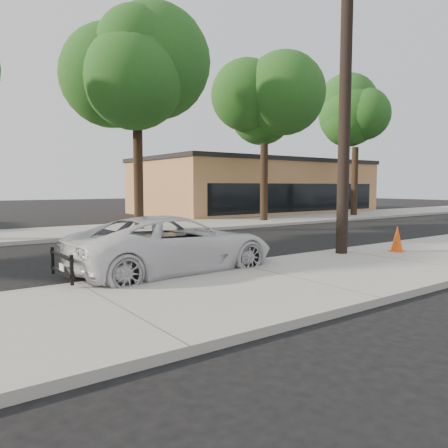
{
  "coord_description": "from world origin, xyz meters",
  "views": [
    {
      "loc": [
        -6.75,
        -11.01,
        2.14
      ],
      "look_at": [
        0.88,
        -0.51,
        1.0
      ],
      "focal_mm": 35.0,
      "sensor_mm": 36.0,
      "label": 1
    }
  ],
  "objects": [
    {
      "name": "ground",
      "position": [
        0.0,
        0.0,
        0.0
      ],
      "size": [
        120.0,
        120.0,
        0.0
      ],
      "primitive_type": "plane",
      "color": "black",
      "rests_on": "ground"
    },
    {
      "name": "near_sidewalk",
      "position": [
        0.0,
        -4.3,
        0.07
      ],
      "size": [
        90.0,
        4.4,
        0.15
      ],
      "primitive_type": "cube",
      "color": "gray",
      "rests_on": "ground"
    },
    {
      "name": "far_sidewalk",
      "position": [
        0.0,
        8.5,
        0.07
      ],
      "size": [
        90.0,
        5.0,
        0.15
      ],
      "primitive_type": "cube",
      "color": "gray",
      "rests_on": "ground"
    },
    {
      "name": "curb_near",
      "position": [
        0.0,
        -2.1,
        0.07
      ],
      "size": [
        90.0,
        0.12,
        0.16
      ],
      "primitive_type": "cube",
      "color": "#9E9B93",
      "rests_on": "ground"
    },
    {
      "name": "building_main",
      "position": [
        16.0,
        16.0,
        2.0
      ],
      "size": [
        18.0,
        10.0,
        4.0
      ],
      "primitive_type": "cube",
      "color": "#A77145",
      "rests_on": "ground"
    },
    {
      "name": "utility_pole",
      "position": [
        3.6,
        -2.7,
        4.7
      ],
      "size": [
        1.4,
        0.34,
        9.0
      ],
      "color": "black",
      "rests_on": "near_sidewalk"
    },
    {
      "name": "tree_c",
      "position": [
        2.22,
        7.64,
        6.91
      ],
      "size": [
        4.96,
        4.8,
        9.55
      ],
      "color": "black",
      "rests_on": "far_sidewalk"
    },
    {
      "name": "tree_d",
      "position": [
        10.2,
        7.95,
        6.37
      ],
      "size": [
        4.5,
        4.35,
        8.75
      ],
      "color": "black",
      "rests_on": "far_sidewalk"
    },
    {
      "name": "tree_e",
      "position": [
        18.21,
        7.74,
        6.7
      ],
      "size": [
        4.8,
        4.65,
        9.25
      ],
      "color": "black",
      "rests_on": "far_sidewalk"
    },
    {
      "name": "police_cruiser",
      "position": [
        -1.56,
        -1.8,
        0.71
      ],
      "size": [
        5.22,
        2.55,
        1.43
      ],
      "primitive_type": "imported",
      "rotation": [
        0.0,
        0.0,
        1.61
      ],
      "color": "silver",
      "rests_on": "ground"
    },
    {
      "name": "traffic_cone",
      "position": [
        5.27,
        -3.45,
        0.53
      ],
      "size": [
        0.49,
        0.49,
        0.78
      ],
      "rotation": [
        0.0,
        0.0,
        0.26
      ],
      "color": "#E14B0B",
      "rests_on": "near_sidewalk"
    }
  ]
}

